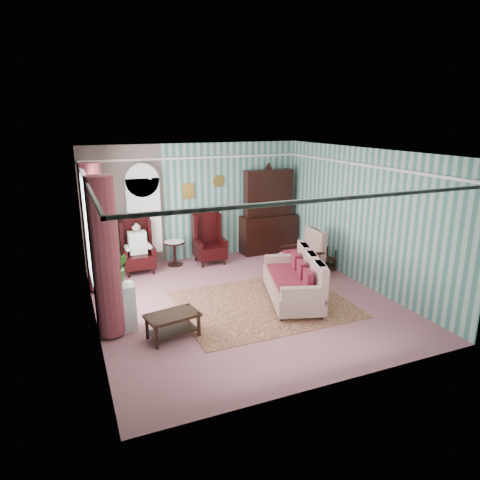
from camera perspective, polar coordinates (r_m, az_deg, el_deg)
name	(u,v)px	position (r m, az deg, el deg)	size (l,w,h in m)	color
floor	(243,301)	(8.54, 0.36, -8.09)	(6.00, 6.00, 0.00)	#985860
room_shell	(208,202)	(7.89, -4.27, 5.14)	(5.53, 6.02, 2.91)	#3C6D68
bookcase	(144,221)	(10.43, -12.67, 2.48)	(0.80, 0.28, 2.24)	silver
dresser_hutch	(269,209)	(11.30, 3.86, 4.17)	(1.50, 0.56, 2.36)	black
wingback_left	(138,246)	(10.15, -13.49, -0.84)	(0.76, 0.80, 1.25)	black
wingback_right	(209,239)	(10.54, -4.09, 0.19)	(0.76, 0.80, 1.25)	black
seated_woman	(138,248)	(10.16, -13.48, -1.03)	(0.44, 0.40, 1.18)	white
round_side_table	(175,253)	(10.55, -8.70, -1.79)	(0.50, 0.50, 0.60)	black
nest_table	(324,259)	(10.30, 11.13, -2.52)	(0.45, 0.38, 0.54)	black
plant_stand	(119,308)	(7.56, -15.89, -8.72)	(0.55, 0.35, 0.80)	white
rug	(263,304)	(8.40, 3.07, -8.49)	(3.20, 2.60, 0.01)	#501A1D
sofa	(293,275)	(8.40, 7.02, -4.61)	(1.96, 0.96, 1.09)	beige
floral_armchair	(302,255)	(9.86, 8.28, -2.05)	(0.87, 0.79, 0.92)	beige
coffee_table	(173,326)	(7.21, -8.94, -11.23)	(0.84, 0.50, 0.42)	black
potted_plant_a	(114,275)	(7.23, -16.48, -4.50)	(0.42, 0.36, 0.47)	#1A5119
potted_plant_b	(119,268)	(7.47, -15.78, -3.63)	(0.28, 0.23, 0.51)	#265A1C
potted_plant_c	(111,275)	(7.42, -16.81, -4.47)	(0.20, 0.20, 0.36)	#17491A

